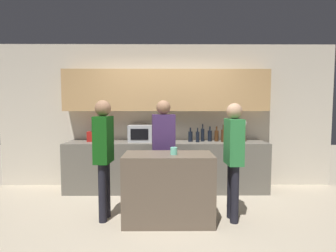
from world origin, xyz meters
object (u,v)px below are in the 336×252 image
at_px(potted_plant, 242,131).
at_px(bottle_3, 210,136).
at_px(microwave, 143,133).
at_px(person_center, 233,152).
at_px(bottle_0, 190,136).
at_px(bottle_1, 197,137).
at_px(bottle_2, 202,135).
at_px(person_left, 103,150).
at_px(bottle_4, 216,136).
at_px(person_right, 163,144).
at_px(toaster, 95,136).
at_px(cup_0, 173,151).
at_px(bottle_5, 223,135).

xyz_separation_m(potted_plant, bottle_3, (-0.60, 0.01, -0.09)).
distance_m(microwave, person_center, 1.88).
bearing_deg(bottle_0, bottle_1, -32.29).
xyz_separation_m(bottle_2, person_left, (-1.50, -1.29, -0.06)).
bearing_deg(bottle_3, microwave, -179.55).
xyz_separation_m(bottle_0, bottle_4, (0.48, 0.04, 0.01)).
bearing_deg(potted_plant, microwave, -179.95).
bearing_deg(microwave, bottle_1, -6.44).
height_order(potted_plant, person_right, person_right).
height_order(toaster, person_left, person_left).
bearing_deg(toaster, cup_0, -45.06).
xyz_separation_m(toaster, bottle_0, (1.74, -0.04, 0.01)).
bearing_deg(cup_0, bottle_4, 59.61).
bearing_deg(person_left, potted_plant, 124.24).
bearing_deg(person_right, potted_plant, -158.04).
distance_m(bottle_5, cup_0, 1.61).
xyz_separation_m(potted_plant, person_right, (-1.44, -0.81, -0.13)).
bearing_deg(bottle_3, bottle_5, -23.25).
height_order(microwave, potted_plant, potted_plant).
distance_m(potted_plant, person_center, 1.44).
distance_m(microwave, bottle_2, 1.09).
bearing_deg(bottle_4, microwave, -179.93).
height_order(potted_plant, bottle_3, potted_plant).
height_order(microwave, bottle_0, microwave).
relative_size(potted_plant, person_center, 0.25).
bearing_deg(person_center, bottle_1, 13.56).
relative_size(toaster, bottle_5, 0.83).
bearing_deg(person_right, person_center, 143.41).
bearing_deg(cup_0, bottle_5, 54.68).
relative_size(bottle_2, person_right, 0.20).
height_order(bottle_0, person_center, person_center).
xyz_separation_m(bottle_1, person_center, (0.33, -1.22, -0.06)).
height_order(microwave, bottle_1, microwave).
bearing_deg(person_left, bottle_5, 127.05).
xyz_separation_m(toaster, bottle_5, (2.33, -0.09, 0.03)).
bearing_deg(bottle_3, cup_0, -116.44).
bearing_deg(bottle_0, bottle_5, -5.25).
height_order(toaster, bottle_3, bottle_3).
height_order(toaster, cup_0, toaster).
height_order(bottle_1, cup_0, bottle_1).
bearing_deg(potted_plant, bottle_1, -172.39).
relative_size(bottle_5, person_center, 0.20).
bearing_deg(bottle_3, person_center, -85.99).
xyz_separation_m(bottle_4, person_center, (-0.03, -1.33, -0.07)).
bearing_deg(person_left, bottle_0, 138.79).
relative_size(bottle_3, bottle_4, 0.99).
xyz_separation_m(bottle_3, person_left, (-1.64, -1.31, -0.04)).
relative_size(toaster, bottle_2, 0.82).
distance_m(bottle_4, bottle_5, 0.14).
xyz_separation_m(bottle_2, bottle_4, (0.26, 0.01, -0.02)).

